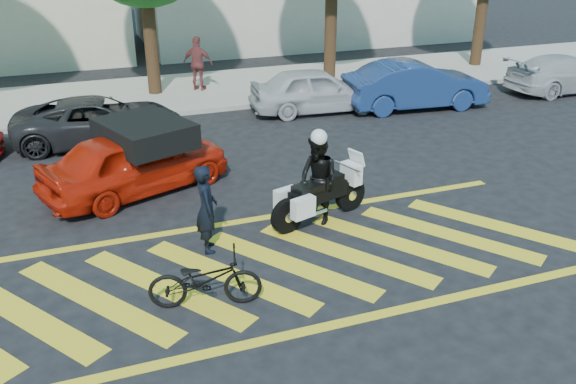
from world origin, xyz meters
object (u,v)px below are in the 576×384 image
object	(u,v)px
bicycle	(205,280)
red_convertible	(136,161)
officer_bike	(207,209)
parked_right	(415,85)
parked_far_right	(565,74)
parked_mid_left	(99,121)
parked_mid_right	(316,90)
officer_moto	(318,180)
police_motorcycle	(319,196)

from	to	relation	value
bicycle	red_convertible	distance (m)	4.90
officer_bike	parked_right	xyz separation A→B (m)	(8.36, 6.78, -0.08)
bicycle	parked_far_right	world-z (taller)	parked_far_right
parked_mid_left	parked_far_right	xyz separation A→B (m)	(15.78, 0.00, 0.02)
red_convertible	parked_right	bearing A→B (deg)	-89.85
red_convertible	parked_mid_right	distance (m)	7.49
officer_bike	officer_moto	size ratio (longest dim) A/B	0.93
officer_moto	parked_right	xyz separation A→B (m)	(6.03, 6.40, -0.15)
red_convertible	parked_mid_left	world-z (taller)	red_convertible
bicycle	parked_far_right	size ratio (longest dim) A/B	0.40
parked_mid_right	parked_right	distance (m)	3.22
police_motorcycle	parked_far_right	xyz separation A→B (m)	(12.04, 6.41, 0.07)
police_motorcycle	parked_mid_left	xyz separation A→B (m)	(-3.74, 6.41, 0.06)
bicycle	parked_mid_right	size ratio (longest dim) A/B	0.43
officer_bike	officer_moto	bearing A→B (deg)	-74.11
officer_bike	officer_moto	xyz separation A→B (m)	(2.33, 0.38, 0.07)
bicycle	parked_mid_left	bearing A→B (deg)	19.53
police_motorcycle	parked_mid_right	xyz separation A→B (m)	(2.86, 7.12, 0.13)
bicycle	parked_mid_left	xyz separation A→B (m)	(-0.94, 8.52, 0.16)
police_motorcycle	parked_mid_left	size ratio (longest dim) A/B	0.51
parked_mid_right	parked_far_right	world-z (taller)	parked_mid_right
bicycle	police_motorcycle	size ratio (longest dim) A/B	0.77
red_convertible	parked_mid_left	xyz separation A→B (m)	(-0.51, 3.65, -0.09)
parked_right	parked_far_right	bearing A→B (deg)	-84.74
officer_moto	bicycle	bearing A→B (deg)	-70.16
parked_far_right	red_convertible	bearing A→B (deg)	102.00
police_motorcycle	parked_mid_right	size ratio (longest dim) A/B	0.56
officer_moto	parked_mid_left	xyz separation A→B (m)	(-3.73, 6.40, -0.28)
parked_right	parked_mid_left	bearing A→B (deg)	95.26
parked_mid_right	parked_mid_left	bearing A→B (deg)	100.95
parked_right	parked_mid_right	bearing A→B (deg)	82.54
officer_moto	parked_right	world-z (taller)	officer_moto
parked_mid_right	officer_moto	bearing A→B (deg)	162.75
officer_bike	red_convertible	xyz separation A→B (m)	(-0.88, 3.13, -0.12)
police_motorcycle	parked_mid_right	world-z (taller)	parked_mid_right
bicycle	police_motorcycle	world-z (taller)	police_motorcycle
parked_right	bicycle	bearing A→B (deg)	139.31
bicycle	officer_moto	bearing A→B (deg)	-39.43
red_convertible	parked_mid_right	size ratio (longest dim) A/B	1.02
police_motorcycle	parked_mid_left	distance (m)	7.42
parked_mid_right	officer_bike	bearing A→B (deg)	149.96
parked_mid_left	police_motorcycle	bearing A→B (deg)	-144.32
parked_far_right	officer_moto	bearing A→B (deg)	116.51
red_convertible	parked_far_right	bearing A→B (deg)	-97.96
red_convertible	parked_right	world-z (taller)	parked_right
red_convertible	parked_mid_right	xyz separation A→B (m)	(6.09, 4.36, -0.01)
red_convertible	officer_bike	bearing A→B (deg)	174.27
parked_mid_right	parked_far_right	size ratio (longest dim) A/B	0.93
officer_moto	red_convertible	bearing A→B (deg)	-148.07
officer_moto	red_convertible	world-z (taller)	officer_moto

